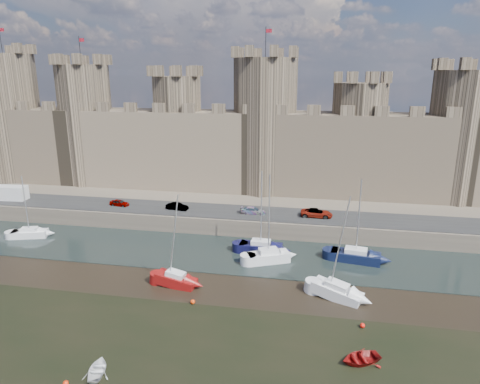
{
  "coord_description": "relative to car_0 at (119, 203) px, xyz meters",
  "views": [
    {
      "loc": [
        11.6,
        -27.01,
        23.13
      ],
      "look_at": [
        2.47,
        22.0,
        9.17
      ],
      "focal_mm": 32.0,
      "sensor_mm": 36.0,
      "label": 1
    }
  ],
  "objects": [
    {
      "name": "car_0",
      "position": [
        0.0,
        0.0,
        0.0
      ],
      "size": [
        3.32,
        1.69,
        1.08
      ],
      "primitive_type": "imported",
      "rotation": [
        0.0,
        0.0,
        1.44
      ],
      "color": "gray",
      "rests_on": "quay"
    },
    {
      "name": "sailboat_1",
      "position": [
        24.02,
        -8.55,
        -2.18
      ],
      "size": [
        5.62,
        2.33,
        11.14
      ],
      "rotation": [
        0.0,
        0.0,
        -0.03
      ],
      "color": "black",
      "rests_on": "ground"
    },
    {
      "name": "car_2",
      "position": [
        21.64,
        -0.01,
        -0.0
      ],
      "size": [
        3.75,
        1.61,
        1.08
      ],
      "primitive_type": "imported",
      "rotation": [
        0.0,
        0.0,
        1.6
      ],
      "color": "gray",
      "rests_on": "quay"
    },
    {
      "name": "sailboat_3",
      "position": [
        36.19,
        -8.91,
        -2.23
      ],
      "size": [
        6.37,
        3.26,
        10.66
      ],
      "rotation": [
        0.0,
        0.0,
        -0.15
      ],
      "color": "black",
      "rests_on": "ground"
    },
    {
      "name": "quay",
      "position": [
        19.33,
        26.37,
        -1.79
      ],
      "size": [
        160.0,
        60.0,
        2.5
      ],
      "primitive_type": "cube",
      "color": "#4C443A",
      "rests_on": "ground"
    },
    {
      "name": "sailboat_0",
      "position": [
        -9.71,
        -9.22,
        -2.31
      ],
      "size": [
        5.23,
        3.24,
        9.14
      ],
      "rotation": [
        0.0,
        0.0,
        0.3
      ],
      "color": "silver",
      "rests_on": "ground"
    },
    {
      "name": "dinghy_2",
      "position": [
        14.49,
        -34.26,
        -2.75
      ],
      "size": [
        2.61,
        3.2,
        0.58
      ],
      "primitive_type": "imported",
      "rotation": [
        1.57,
        0.0,
        3.38
      ],
      "color": "silver",
      "rests_on": "ground"
    },
    {
      "name": "water_channel",
      "position": [
        19.33,
        -9.63,
        -3.0
      ],
      "size": [
        160.0,
        12.0,
        0.08
      ],
      "primitive_type": "cube",
      "color": "black",
      "rests_on": "ground"
    },
    {
      "name": "road",
      "position": [
        19.33,
        0.37,
        -0.49
      ],
      "size": [
        160.0,
        7.0,
        0.1
      ],
      "primitive_type": "cube",
      "color": "black",
      "rests_on": "quay"
    },
    {
      "name": "ground",
      "position": [
        19.33,
        -33.63,
        -3.04
      ],
      "size": [
        160.0,
        160.0,
        0.0
      ],
      "primitive_type": "plane",
      "color": "black",
      "rests_on": "ground"
    },
    {
      "name": "castle",
      "position": [
        18.69,
        14.37,
        8.63
      ],
      "size": [
        108.5,
        11.0,
        29.0
      ],
      "color": "#42382B",
      "rests_on": "quay"
    },
    {
      "name": "buoy_3",
      "position": [
        35.79,
        -23.91,
        -2.8
      ],
      "size": [
        0.47,
        0.47,
        0.47
      ],
      "primitive_type": "sphere",
      "color": "red",
      "rests_on": "ground"
    },
    {
      "name": "car_1",
      "position": [
        9.73,
        -0.23,
        0.03
      ],
      "size": [
        3.62,
        1.68,
        1.15
      ],
      "primitive_type": "imported",
      "rotation": [
        0.0,
        0.0,
        1.43
      ],
      "color": "gray",
      "rests_on": "quay"
    },
    {
      "name": "buoy_1",
      "position": [
        18.87,
        -22.68,
        -2.8
      ],
      "size": [
        0.48,
        0.48,
        0.48
      ],
      "primitive_type": "sphere",
      "color": "red",
      "rests_on": "ground"
    },
    {
      "name": "sailboat_2",
      "position": [
        25.35,
        -11.25,
        -2.16
      ],
      "size": [
        5.62,
        4.02,
        11.32
      ],
      "rotation": [
        0.0,
        0.0,
        0.42
      ],
      "color": "silver",
      "rests_on": "ground"
    },
    {
      "name": "car_3",
      "position": [
        31.08,
        0.27,
        0.11
      ],
      "size": [
        4.68,
        2.22,
        1.29
      ],
      "primitive_type": "imported",
      "rotation": [
        0.0,
        0.0,
        1.55
      ],
      "color": "gray",
      "rests_on": "quay"
    },
    {
      "name": "sailboat_5",
      "position": [
        33.56,
        -18.67,
        -2.24
      ],
      "size": [
        5.64,
        3.85,
        11.35
      ],
      "rotation": [
        0.0,
        0.0,
        -0.38
      ],
      "color": "silver",
      "rests_on": "ground"
    },
    {
      "name": "buoy_4",
      "position": [
        12.77,
        -36.03,
        -2.82
      ],
      "size": [
        0.44,
        0.44,
        0.44
      ],
      "primitive_type": "sphere",
      "color": "red",
      "rests_on": "ground"
    },
    {
      "name": "dinghy_4",
      "position": [
        35.19,
        -29.1,
        -2.68
      ],
      "size": [
        4.2,
        3.81,
        0.71
      ],
      "primitive_type": "imported",
      "rotation": [
        1.57,
        0.0,
        5.21
      ],
      "color": "maroon",
      "rests_on": "ground"
    },
    {
      "name": "van",
      "position": [
        -19.47,
        -0.13,
        0.65
      ],
      "size": [
        5.59,
        2.58,
        2.38
      ],
      "primitive_type": "cube",
      "rotation": [
        0.0,
        0.0,
        0.07
      ],
      "color": "silver",
      "rests_on": "quay"
    },
    {
      "name": "sailboat_4",
      "position": [
        15.88,
        -19.21,
        -2.26
      ],
      "size": [
        4.81,
        2.4,
        10.78
      ],
      "rotation": [
        0.0,
        0.0,
        -0.13
      ],
      "color": "maroon",
      "rests_on": "ground"
    }
  ]
}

